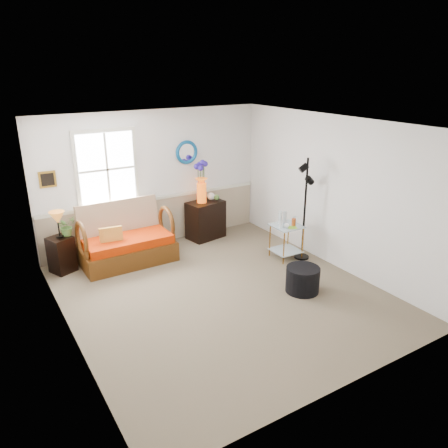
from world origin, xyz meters
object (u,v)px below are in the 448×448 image
side_table (286,242)px  floor_lamp (305,210)px  ottoman (303,279)px  cabinet (206,220)px  loveseat (126,234)px  lamp_stand (62,254)px

side_table → floor_lamp: 0.69m
side_table → ottoman: size_ratio=1.20×
cabinet → ottoman: size_ratio=1.46×
loveseat → lamp_stand: (-1.09, 0.20, -0.22)m
lamp_stand → ottoman: 4.07m
cabinet → floor_lamp: floor_lamp is taller
lamp_stand → loveseat: bearing=-10.4°
loveseat → lamp_stand: 1.13m
cabinet → floor_lamp: bearing=-70.6°
ottoman → cabinet: bearing=93.7°
loveseat → ottoman: 3.19m
loveseat → cabinet: 1.81m
loveseat → side_table: loveseat is taller
cabinet → floor_lamp: (1.02, -1.81, 0.55)m
loveseat → cabinet: (1.78, 0.29, -0.15)m
cabinet → ottoman: cabinet is taller
lamp_stand → floor_lamp: (3.89, -1.72, 0.62)m
lamp_stand → ottoman: bearing=-41.5°
lamp_stand → cabinet: cabinet is taller
floor_lamp → cabinet: bearing=134.3°
loveseat → side_table: 2.89m
lamp_stand → side_table: size_ratio=0.99×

